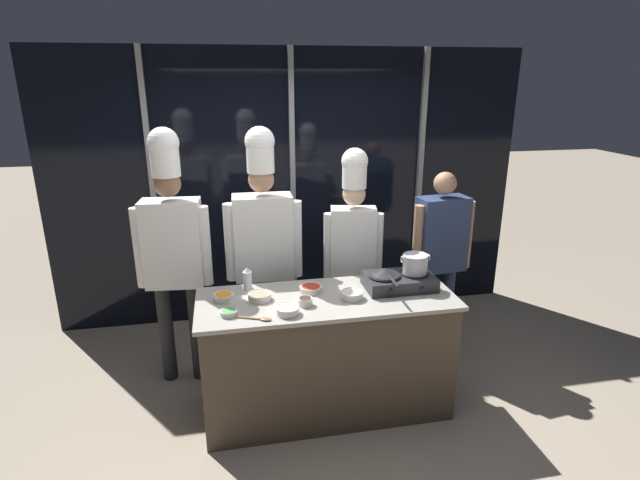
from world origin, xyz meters
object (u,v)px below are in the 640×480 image
object	(u,v)px
stock_pot	(415,263)
squeeze_bottle_clear	(247,278)
chef_head	(173,241)
prep_bowl_chili_flakes	(311,288)
chef_sous	(263,237)
prep_bowl_mushrooms	(259,296)
portable_stove	(399,281)
prep_bowl_scallions	(229,312)
prep_bowl_garlic	(352,294)
prep_bowl_carrots	(224,296)
person_guest	(440,247)
chef_line	(353,240)
prep_bowl_bean_sprouts	(288,310)
prep_bowl_soy_glaze	(305,301)
serving_spoon_slotted	(261,319)
frying_pan	(385,272)

from	to	relation	value
stock_pot	squeeze_bottle_clear	distance (m)	1.25
stock_pot	chef_head	size ratio (longest dim) A/B	0.10
prep_bowl_chili_flakes	chef_sous	size ratio (longest dim) A/B	0.08
stock_pot	prep_bowl_chili_flakes	size ratio (longest dim) A/B	1.27
prep_bowl_chili_flakes	prep_bowl_mushrooms	size ratio (longest dim) A/B	1.02
portable_stove	prep_bowl_scallions	bearing A→B (deg)	-170.42
prep_bowl_garlic	chef_head	bearing A→B (deg)	151.49
prep_bowl_carrots	person_guest	xyz separation A→B (m)	(1.87, 0.55, 0.06)
chef_head	chef_line	xyz separation A→B (m)	(1.44, -0.02, -0.08)
prep_bowl_bean_sprouts	prep_bowl_carrots	world-z (taller)	prep_bowl_bean_sprouts
portable_stove	prep_bowl_scallions	xyz separation A→B (m)	(-1.26, -0.21, -0.03)
stock_pot	prep_bowl_bean_sprouts	world-z (taller)	stock_pot
prep_bowl_garlic	prep_bowl_mushrooms	bearing A→B (deg)	170.50
chef_head	chef_sous	distance (m)	0.70
prep_bowl_carrots	prep_bowl_bean_sprouts	bearing A→B (deg)	-36.06
prep_bowl_soy_glaze	chef_head	xyz separation A→B (m)	(-0.92, 0.73, 0.26)
prep_bowl_mushrooms	prep_bowl_garlic	distance (m)	0.66
squeeze_bottle_clear	chef_line	world-z (taller)	chef_line
serving_spoon_slotted	frying_pan	bearing A→B (deg)	18.56
prep_bowl_chili_flakes	prep_bowl_scallions	distance (m)	0.66
prep_bowl_mushrooms	chef_line	bearing A→B (deg)	33.91
prep_bowl_soy_glaze	squeeze_bottle_clear	bearing A→B (deg)	135.84
portable_stove	chef_line	xyz separation A→B (m)	(-0.21, 0.54, 0.16)
chef_head	stock_pot	bearing A→B (deg)	167.90
prep_bowl_soy_glaze	frying_pan	bearing A→B (deg)	14.26
serving_spoon_slotted	chef_head	xyz separation A→B (m)	(-0.60, 0.89, 0.28)
stock_pot	prep_bowl_chili_flakes	xyz separation A→B (m)	(-0.77, 0.06, -0.16)
prep_bowl_mushrooms	prep_bowl_chili_flakes	bearing A→B (deg)	10.53
prep_bowl_soy_glaze	chef_head	size ratio (longest dim) A/B	0.05
chef_head	prep_bowl_scallions	bearing A→B (deg)	122.60
chef_head	person_guest	xyz separation A→B (m)	(2.23, 0.01, -0.21)
prep_bowl_soy_glaze	serving_spoon_slotted	world-z (taller)	prep_bowl_soy_glaze
serving_spoon_slotted	prep_bowl_mushrooms	bearing A→B (deg)	87.06
prep_bowl_scallions	person_guest	xyz separation A→B (m)	(1.84, 0.79, 0.06)
prep_bowl_soy_glaze	portable_stove	bearing A→B (deg)	12.37
prep_bowl_garlic	portable_stove	bearing A→B (deg)	16.62
stock_pot	prep_bowl_bean_sprouts	size ratio (longest dim) A/B	1.37
prep_bowl_mushrooms	prep_bowl_scallions	distance (m)	0.30
prep_bowl_soy_glaze	prep_bowl_carrots	size ratio (longest dim) A/B	0.71
person_guest	frying_pan	bearing A→B (deg)	33.53
portable_stove	chef_sous	size ratio (longest dim) A/B	0.25
chef_sous	squeeze_bottle_clear	bearing A→B (deg)	69.98
chef_line	prep_bowl_bean_sprouts	bearing A→B (deg)	62.53
prep_bowl_scallions	prep_bowl_soy_glaze	bearing A→B (deg)	5.56
chef_sous	person_guest	size ratio (longest dim) A/B	1.24
portable_stove	prep_bowl_chili_flakes	world-z (taller)	portable_stove
frying_pan	chef_line	xyz separation A→B (m)	(-0.10, 0.55, 0.08)
prep_bowl_bean_sprouts	serving_spoon_slotted	world-z (taller)	prep_bowl_bean_sprouts
stock_pot	portable_stove	bearing A→B (deg)	-179.88
prep_bowl_scallions	chef_sous	xyz separation A→B (m)	(0.31, 0.81, 0.25)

